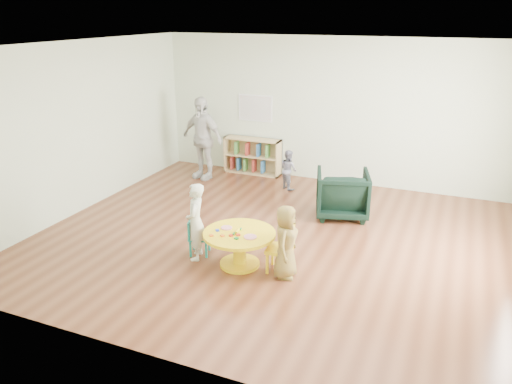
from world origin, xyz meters
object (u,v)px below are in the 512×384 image
Objects in this scene: kid_chair_left at (197,235)px; bookshelf at (252,156)px; activity_table at (239,243)px; child_left at (196,222)px; adult_caretaker at (202,138)px; kid_chair_right at (283,248)px; toddler at (288,169)px; child_right at (286,242)px; armchair at (342,194)px.

bookshelf reaches higher than kid_chair_left.
bookshelf reaches higher than activity_table.
adult_caretaker is at bearing -171.54° from child_left.
child_left is at bearing 89.91° from kid_chair_right.
child_right is at bearing 145.66° from toddler.
toddler is at bearing 13.30° from child_right.
child_left is at bearing -78.25° from bookshelf.
armchair is at bearing 126.65° from kid_chair_left.
armchair is at bearing 69.04° from activity_table.
adult_caretaker is (-1.54, 3.03, 0.55)m from kid_chair_left.
armchair is (0.85, 2.23, 0.06)m from activity_table.
kid_chair_right is 0.51× the size of bookshelf.
armchair is (1.55, 2.14, 0.11)m from kid_chair_left.
activity_table is 1.26× the size of toddler.
bookshelf is 2.78m from armchair.
child_right is (1.36, -0.12, 0.21)m from kid_chair_left.
bookshelf reaches higher than kid_chair_right.
activity_table is 4.07m from bookshelf.
adult_caretaker reaches higher than kid_chair_right.
adult_caretaker reaches higher than bookshelf.
kid_chair_right is (0.59, 0.08, -0.00)m from activity_table.
armchair is 1.12× the size of toddler.
kid_chair_right is 0.21m from child_right.
armchair is at bearing -2.64° from adult_caretaker.
activity_table is 0.68m from child_right.
child_left is at bearing 123.02° from toddler.
kid_chair_right is 0.80× the size of toddler.
kid_chair_right reaches higher than kid_chair_left.
child_left is (0.06, -0.11, 0.26)m from kid_chair_left.
child_left is at bearing -177.25° from activity_table.
adult_caretaker is (-3.09, 0.89, 0.44)m from armchair.
kid_chair_right is 1.25m from child_left.
armchair is (0.26, 2.15, 0.06)m from kid_chair_right.
kid_chair_left is 0.48× the size of child_left.
adult_caretaker is (-2.83, 3.04, 0.50)m from kid_chair_right.
kid_chair_left is 1.38m from child_right.
toddler is (0.28, 3.08, 0.10)m from kid_chair_left.
child_left is at bearing -49.63° from adult_caretaker.
activity_table is 1.13× the size of armchair.
child_left is at bearing 39.98° from armchair.
child_left reaches higher than kid_chair_right.
armchair reaches higher than bookshelf.
toddler reaches higher than kid_chair_left.
kid_chair_right is at bearing 27.82° from child_right.
child_left is at bearing 9.92° from kid_chair_left.
kid_chair_right is at bearing 76.49° from child_left.
armchair is at bearing -12.00° from kid_chair_right.
bookshelf is 1.21m from toddler.
armchair is 0.79× the size of child_left.
kid_chair_left is at bearing 79.81° from child_right.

